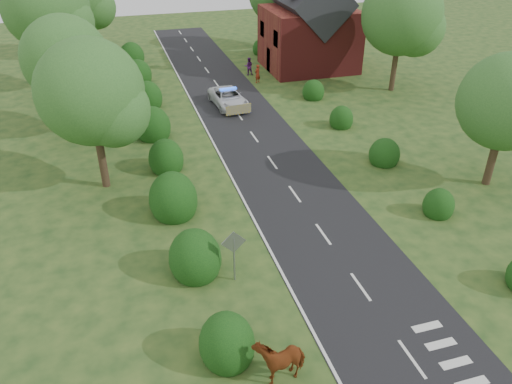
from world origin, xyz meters
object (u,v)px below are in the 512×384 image
object	(u,v)px
pedestrian_red	(257,74)
pedestrian_purple	(249,66)
road_sign	(234,249)
police_van	(228,98)
cow	(280,359)

from	to	relation	value
pedestrian_red	pedestrian_purple	size ratio (longest dim) A/B	1.00
road_sign	pedestrian_purple	size ratio (longest dim) A/B	1.57
police_van	pedestrian_purple	world-z (taller)	pedestrian_purple
road_sign	pedestrian_purple	world-z (taller)	road_sign
cow	pedestrian_purple	xyz separation A→B (m)	(8.21, 32.74, 0.09)
cow	pedestrian_purple	distance (m)	33.76
police_van	pedestrian_red	size ratio (longest dim) A/B	3.10
pedestrian_purple	cow	bearing A→B (deg)	87.27
cow	police_van	distance (m)	25.83
cow	police_van	bearing A→B (deg)	157.72
pedestrian_red	pedestrian_purple	world-z (taller)	pedestrian_red
pedestrian_red	pedestrian_purple	bearing A→B (deg)	-121.23
road_sign	pedestrian_red	xyz separation A→B (m)	(8.59, 25.15, -0.85)
cow	police_van	size ratio (longest dim) A/B	0.40
road_sign	cow	size ratio (longest dim) A/B	1.26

